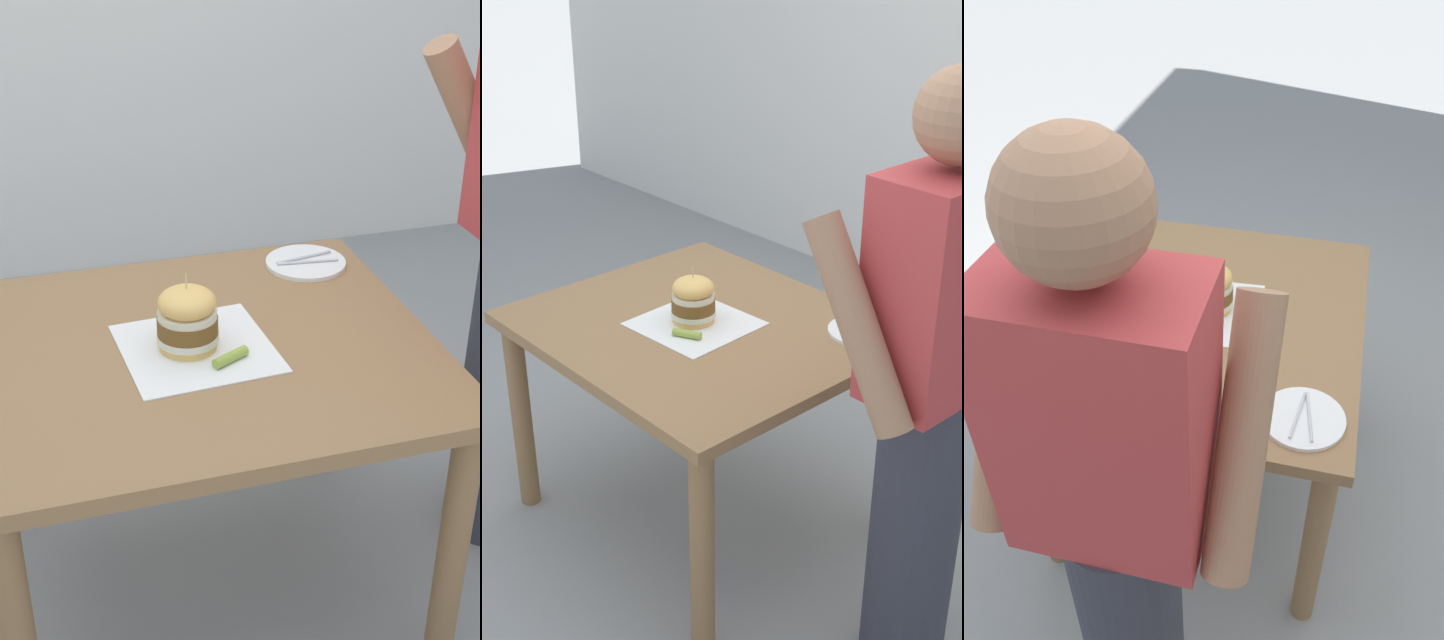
# 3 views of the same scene
# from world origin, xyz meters

# --- Properties ---
(ground_plane) EXTENTS (80.00, 80.00, 0.00)m
(ground_plane) POSITION_xyz_m (0.00, 0.00, 0.00)
(ground_plane) COLOR gray
(patio_table) EXTENTS (0.95, 1.09, 0.76)m
(patio_table) POSITION_xyz_m (0.00, 0.00, 0.65)
(patio_table) COLOR olive
(patio_table) RESTS_ON ground
(serving_paper) EXTENTS (0.36, 0.36, 0.00)m
(serving_paper) POSITION_xyz_m (0.02, -0.01, 0.76)
(serving_paper) COLOR white
(serving_paper) RESTS_ON patio_table
(sandwich) EXTENTS (0.14, 0.14, 0.19)m
(sandwich) POSITION_xyz_m (0.01, -0.03, 0.84)
(sandwich) COLOR #E5B25B
(sandwich) RESTS_ON serving_paper
(pickle_spear) EXTENTS (0.06, 0.09, 0.02)m
(pickle_spear) POSITION_xyz_m (0.10, 0.05, 0.78)
(pickle_spear) COLOR #8EA83D
(pickle_spear) RESTS_ON serving_paper
(side_plate_with_forks) EXTENTS (0.22, 0.22, 0.02)m
(side_plate_with_forks) POSITION_xyz_m (-0.34, 0.39, 0.77)
(side_plate_with_forks) COLOR white
(side_plate_with_forks) RESTS_ON patio_table
(diner_across_table) EXTENTS (0.55, 0.35, 1.69)m
(diner_across_table) POSITION_xyz_m (-0.01, 0.86, 0.88)
(diner_across_table) COLOR #33333D
(diner_across_table) RESTS_ON ground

